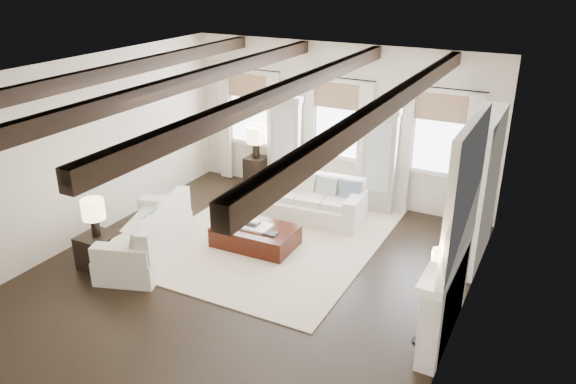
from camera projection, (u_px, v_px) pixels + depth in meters
The scene contains 16 objects.
ground at pixel (243, 278), 8.91m from camera, with size 7.50×7.50×0.00m, color black.
room_shell at pixel (312, 156), 8.60m from camera, with size 6.54×7.54×3.22m.
area_rug at pixel (278, 234), 10.32m from camera, with size 3.64×4.84×0.02m, color beige.
sofa_back at pixel (313, 202), 10.86m from camera, with size 2.02×1.03×0.84m.
sofa_left at pixel (150, 237), 9.42m from camera, with size 1.59×2.32×0.91m.
ottoman at pixel (256, 236), 9.84m from camera, with size 1.40×0.88×0.37m, color black.
tray at pixel (256, 227), 9.74m from camera, with size 0.50×0.38×0.04m, color white.
book_lower at pixel (252, 223), 9.77m from camera, with size 0.26×0.20×0.04m, color #262628.
book_upper at pixel (254, 221), 9.78m from camera, with size 0.22×0.17×0.03m, color beige.
book_loose at pixel (270, 233), 9.51m from camera, with size 0.24×0.18×0.03m, color #262628.
side_table_front at pixel (99, 251), 9.16m from camera, with size 0.56×0.56×0.56m, color black.
lamp_front at pixel (93, 211), 8.88m from camera, with size 0.37×0.37×0.63m.
side_table_back at pixel (257, 172), 12.40m from camera, with size 0.44×0.44×0.66m, color black.
lamp_back at pixel (256, 137), 12.09m from camera, with size 0.40×0.40×0.69m.
candlestick_near at pixel (421, 319), 7.29m from camera, with size 0.18×0.18×0.87m.
candlestick_far at pixel (431, 298), 7.76m from camera, with size 0.17×0.17×0.84m.
Camera 1 is at (4.17, -6.50, 4.70)m, focal length 35.00 mm.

